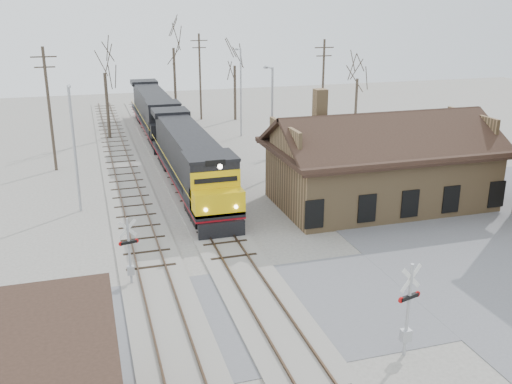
% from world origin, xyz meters
% --- Properties ---
extents(ground, '(140.00, 140.00, 0.00)m').
position_xyz_m(ground, '(0.00, 0.00, 0.00)').
color(ground, '#AAA59A').
rests_on(ground, ground).
extents(road, '(60.00, 9.00, 0.03)m').
position_xyz_m(road, '(0.00, 0.00, 0.01)').
color(road, slate).
rests_on(road, ground).
extents(track_main, '(3.40, 90.00, 0.24)m').
position_xyz_m(track_main, '(0.00, 15.00, 0.07)').
color(track_main, '#AAA59A').
rests_on(track_main, ground).
extents(track_siding, '(3.40, 90.00, 0.24)m').
position_xyz_m(track_siding, '(-4.50, 15.00, 0.07)').
color(track_siding, '#AAA59A').
rests_on(track_siding, ground).
extents(depot, '(15.20, 9.31, 7.90)m').
position_xyz_m(depot, '(11.99, 12.00, 2.41)').
color(depot, '#91724B').
rests_on(depot, ground).
extents(locomotive_lead, '(3.05, 20.43, 4.54)m').
position_xyz_m(locomotive_lead, '(0.00, 18.41, 2.38)').
color(locomotive_lead, black).
rests_on(locomotive_lead, ground).
extents(locomotive_trailing, '(3.05, 20.43, 4.29)m').
position_xyz_m(locomotive_trailing, '(0.00, 39.12, 2.38)').
color(locomotive_trailing, black).
rests_on(locomotive_trailing, ground).
extents(crossbuck_near, '(1.11, 0.39, 3.98)m').
position_xyz_m(crossbuck_near, '(4.18, -4.69, 1.87)').
color(crossbuck_near, '#A5A8AD').
rests_on(crossbuck_near, ground).
extents(crossbuck_far, '(1.00, 0.33, 3.52)m').
position_xyz_m(crossbuck_far, '(-5.65, 4.50, 1.69)').
color(crossbuck_far, '#A5A8AD').
rests_on(crossbuck_far, ground).
extents(streetlight_a, '(0.25, 2.04, 8.31)m').
position_xyz_m(streetlight_a, '(-7.97, 16.48, 4.69)').
color(streetlight_a, '#A5A8AD').
rests_on(streetlight_a, ground).
extents(streetlight_b, '(0.25, 2.04, 8.73)m').
position_xyz_m(streetlight_b, '(6.74, 19.97, 4.90)').
color(streetlight_b, '#A5A8AD').
rests_on(streetlight_b, ground).
extents(streetlight_c, '(0.25, 2.04, 8.97)m').
position_xyz_m(streetlight_c, '(8.48, 35.40, 5.02)').
color(streetlight_c, '#A5A8AD').
rests_on(streetlight_c, ground).
extents(utility_pole_a, '(2.00, 0.24, 10.10)m').
position_xyz_m(utility_pole_a, '(-9.84, 27.28, 5.28)').
color(utility_pole_a, '#382D23').
rests_on(utility_pole_a, ground).
extents(utility_pole_b, '(2.00, 0.24, 10.04)m').
position_xyz_m(utility_pole_b, '(6.29, 45.45, 5.25)').
color(utility_pole_b, '#382D23').
rests_on(utility_pole_b, ground).
extents(utility_pole_c, '(2.00, 0.24, 10.00)m').
position_xyz_m(utility_pole_c, '(15.97, 31.47, 5.23)').
color(utility_pole_c, '#382D23').
rests_on(utility_pole_c, ground).
extents(tree_b, '(4.49, 4.49, 10.99)m').
position_xyz_m(tree_b, '(-4.87, 37.94, 7.82)').
color(tree_b, '#382D23').
rests_on(tree_b, ground).
extents(tree_c, '(5.46, 5.46, 13.38)m').
position_xyz_m(tree_c, '(3.90, 49.40, 9.53)').
color(tree_c, '#382D23').
rests_on(tree_c, ground).
extents(tree_d, '(4.26, 4.26, 10.44)m').
position_xyz_m(tree_d, '(10.20, 44.20, 7.43)').
color(tree_d, '#382D23').
rests_on(tree_d, ground).
extents(tree_e, '(3.46, 3.46, 8.47)m').
position_xyz_m(tree_e, '(22.94, 37.81, 6.02)').
color(tree_e, '#382D23').
rests_on(tree_e, ground).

